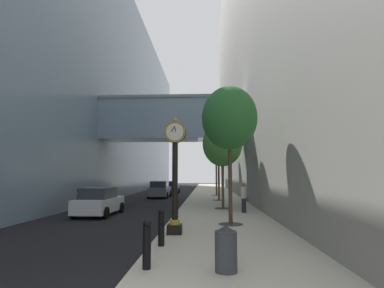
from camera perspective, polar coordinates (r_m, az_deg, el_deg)
name	(u,v)px	position (r m, az deg, el deg)	size (l,w,h in m)	color
ground_plane	(188,198)	(31.33, -0.66, -10.03)	(110.00, 110.00, 0.00)	black
sidewalk_right	(214,196)	(34.27, 4.01, -9.53)	(5.17, 80.00, 0.14)	beige
building_block_left	(89,89)	(38.00, -18.51, 9.65)	(21.75, 80.00, 24.55)	#758EA8
building_block_right	(274,25)	(39.03, 14.97, 20.53)	(9.00, 80.00, 38.99)	gray
street_clock	(175,169)	(11.88, -3.18, -4.67)	(0.84, 0.55, 4.45)	black
bollard_nearest	(147,243)	(7.79, -8.37, -17.69)	(0.21, 0.21, 1.16)	black
bollard_second	(161,226)	(10.09, -5.71, -14.95)	(0.21, 0.21, 1.16)	black
bollard_fourth	(176,209)	(14.75, -2.97, -12.02)	(0.21, 0.21, 1.16)	black
street_tree_near	(229,118)	(14.45, 6.96, 4.74)	(2.58, 2.58, 6.34)	#333335
street_tree_mid_near	(222,144)	(20.81, 5.65, 0.01)	(2.67, 2.67, 5.84)	#333335
street_tree_mid_far	(219,146)	(27.33, 4.94, -0.28)	(2.43, 2.43, 6.22)	#333335
street_tree_far	(216,147)	(33.84, 4.51, -0.56)	(2.28, 2.28, 6.60)	#333335
trash_bin	(226,248)	(7.56, 6.32, -18.61)	(0.53, 0.53, 1.05)	#383D42
pedestrian_walking	(244,196)	(18.71, 9.60, -9.58)	(0.50, 0.41, 1.77)	#23232D
car_grey_near	(160,190)	(32.27, -6.03, -8.41)	(2.13, 4.28, 1.70)	slate
car_blue_mid	(170,187)	(39.08, -4.07, -8.03)	(2.14, 4.57, 1.56)	navy
car_white_far	(99,202)	(19.02, -16.88, -10.23)	(2.09, 4.07, 1.62)	silver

